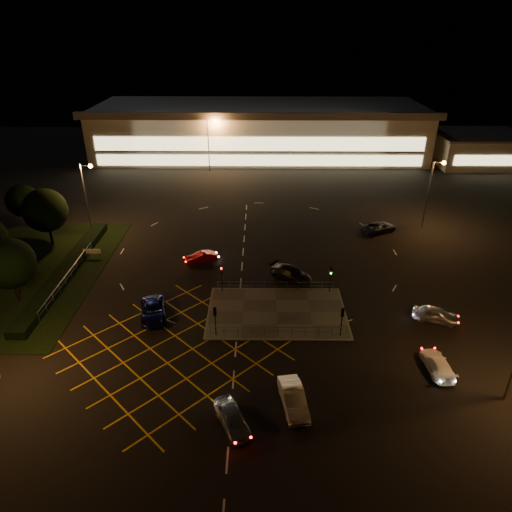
{
  "coord_description": "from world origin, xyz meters",
  "views": [
    {
      "loc": [
        0.2,
        -41.54,
        27.23
      ],
      "look_at": [
        -0.25,
        6.95,
        2.0
      ],
      "focal_mm": 32.0,
      "sensor_mm": 36.0,
      "label": 1
    }
  ],
  "objects_px": {
    "car_left_blue": "(153,311)",
    "car_circ_red": "(201,257)",
    "signal_sw": "(215,316)",
    "car_far_dkgrey": "(291,273)",
    "car_near_silver": "(232,419)",
    "signal_ne": "(331,274)",
    "car_queue_white": "(293,398)",
    "car_right_silver": "(436,315)",
    "signal_se": "(342,316)",
    "car_east_grey": "(379,227)",
    "car_approach_white": "(438,364)",
    "signal_nw": "(222,274)"
  },
  "relations": [
    {
      "from": "car_approach_white",
      "to": "signal_sw",
      "type": "bearing_deg",
      "value": -16.82
    },
    {
      "from": "car_queue_white",
      "to": "car_approach_white",
      "type": "distance_m",
      "value": 13.49
    },
    {
      "from": "car_left_blue",
      "to": "car_far_dkgrey",
      "type": "bearing_deg",
      "value": 14.81
    },
    {
      "from": "car_near_silver",
      "to": "car_far_dkgrey",
      "type": "xyz_separation_m",
      "value": [
        5.64,
        21.99,
        0.0
      ]
    },
    {
      "from": "signal_se",
      "to": "car_far_dkgrey",
      "type": "distance_m",
      "value": 11.86
    },
    {
      "from": "signal_nw",
      "to": "car_left_blue",
      "type": "xyz_separation_m",
      "value": [
        -6.69,
        -4.85,
        -1.62
      ]
    },
    {
      "from": "car_circ_red",
      "to": "car_near_silver",
      "type": "bearing_deg",
      "value": -8.42
    },
    {
      "from": "signal_se",
      "to": "car_circ_red",
      "type": "bearing_deg",
      "value": -44.96
    },
    {
      "from": "car_near_silver",
      "to": "car_queue_white",
      "type": "relative_size",
      "value": 0.92
    },
    {
      "from": "car_near_silver",
      "to": "car_queue_white",
      "type": "bearing_deg",
      "value": -0.61
    },
    {
      "from": "car_left_blue",
      "to": "car_circ_red",
      "type": "xyz_separation_m",
      "value": [
        3.52,
        12.01,
        -0.1
      ]
    },
    {
      "from": "signal_ne",
      "to": "car_near_silver",
      "type": "bearing_deg",
      "value": -117.29
    },
    {
      "from": "car_near_silver",
      "to": "car_queue_white",
      "type": "height_order",
      "value": "car_queue_white"
    },
    {
      "from": "signal_ne",
      "to": "car_circ_red",
      "type": "xyz_separation_m",
      "value": [
        -15.16,
        7.15,
        -1.72
      ]
    },
    {
      "from": "car_right_silver",
      "to": "signal_sw",
      "type": "bearing_deg",
      "value": 116.84
    },
    {
      "from": "signal_sw",
      "to": "car_left_blue",
      "type": "xyz_separation_m",
      "value": [
        -6.69,
        3.13,
        -1.62
      ]
    },
    {
      "from": "signal_ne",
      "to": "car_queue_white",
      "type": "xyz_separation_m",
      "value": [
        -5.12,
        -16.93,
        -1.58
      ]
    },
    {
      "from": "car_left_blue",
      "to": "car_right_silver",
      "type": "height_order",
      "value": "car_right_silver"
    },
    {
      "from": "car_east_grey",
      "to": "car_far_dkgrey",
      "type": "bearing_deg",
      "value": 106.96
    },
    {
      "from": "car_queue_white",
      "to": "car_circ_red",
      "type": "relative_size",
      "value": 1.21
    },
    {
      "from": "signal_sw",
      "to": "car_far_dkgrey",
      "type": "bearing_deg",
      "value": -125.53
    },
    {
      "from": "car_queue_white",
      "to": "car_far_dkgrey",
      "type": "distance_m",
      "value": 19.96
    },
    {
      "from": "signal_se",
      "to": "car_near_silver",
      "type": "height_order",
      "value": "signal_se"
    },
    {
      "from": "car_far_dkgrey",
      "to": "car_east_grey",
      "type": "bearing_deg",
      "value": -10.03
    },
    {
      "from": "signal_ne",
      "to": "car_circ_red",
      "type": "height_order",
      "value": "signal_ne"
    },
    {
      "from": "signal_ne",
      "to": "car_left_blue",
      "type": "distance_m",
      "value": 19.38
    },
    {
      "from": "signal_sw",
      "to": "signal_ne",
      "type": "xyz_separation_m",
      "value": [
        12.0,
        7.99,
        0.0
      ]
    },
    {
      "from": "car_far_dkgrey",
      "to": "car_approach_white",
      "type": "bearing_deg",
      "value": -107.88
    },
    {
      "from": "signal_ne",
      "to": "signal_nw",
      "type": "bearing_deg",
      "value": 180.0
    },
    {
      "from": "signal_nw",
      "to": "signal_ne",
      "type": "bearing_deg",
      "value": 0.0
    },
    {
      "from": "signal_nw",
      "to": "car_right_silver",
      "type": "bearing_deg",
      "value": -13.59
    },
    {
      "from": "signal_ne",
      "to": "car_circ_red",
      "type": "relative_size",
      "value": 0.8
    },
    {
      "from": "car_far_dkgrey",
      "to": "car_east_grey",
      "type": "xyz_separation_m",
      "value": [
        13.47,
        13.43,
        -0.03
      ]
    },
    {
      "from": "signal_se",
      "to": "car_east_grey",
      "type": "distance_m",
      "value": 26.19
    },
    {
      "from": "car_right_silver",
      "to": "car_circ_red",
      "type": "relative_size",
      "value": 1.15
    },
    {
      "from": "car_far_dkgrey",
      "to": "signal_nw",
      "type": "bearing_deg",
      "value": 146.03
    },
    {
      "from": "signal_nw",
      "to": "car_east_grey",
      "type": "bearing_deg",
      "value": 37.62
    },
    {
      "from": "signal_sw",
      "to": "car_queue_white",
      "type": "distance_m",
      "value": 11.4
    },
    {
      "from": "signal_se",
      "to": "car_near_silver",
      "type": "bearing_deg",
      "value": 48.31
    },
    {
      "from": "car_near_silver",
      "to": "car_circ_red",
      "type": "distance_m",
      "value": 26.68
    },
    {
      "from": "car_queue_white",
      "to": "car_far_dkgrey",
      "type": "relative_size",
      "value": 0.92
    },
    {
      "from": "signal_sw",
      "to": "signal_nw",
      "type": "xyz_separation_m",
      "value": [
        0.0,
        7.99,
        0.0
      ]
    },
    {
      "from": "signal_se",
      "to": "car_far_dkgrey",
      "type": "height_order",
      "value": "signal_se"
    },
    {
      "from": "signal_sw",
      "to": "signal_ne",
      "type": "relative_size",
      "value": 1.0
    },
    {
      "from": "car_near_silver",
      "to": "car_approach_white",
      "type": "distance_m",
      "value": 18.58
    },
    {
      "from": "car_near_silver",
      "to": "car_left_blue",
      "type": "distance_m",
      "value": 16.69
    },
    {
      "from": "signal_ne",
      "to": "car_near_silver",
      "type": "distance_m",
      "value": 21.42
    },
    {
      "from": "car_circ_red",
      "to": "car_queue_white",
      "type": "bearing_deg",
      "value": 2.61
    },
    {
      "from": "car_east_grey",
      "to": "car_approach_white",
      "type": "distance_m",
      "value": 29.15
    },
    {
      "from": "signal_ne",
      "to": "car_near_silver",
      "type": "height_order",
      "value": "signal_ne"
    }
  ]
}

